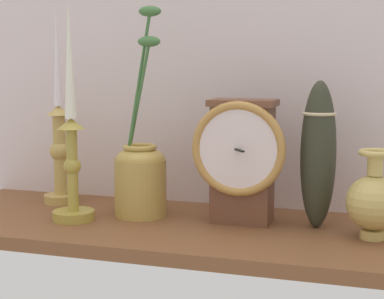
{
  "coord_description": "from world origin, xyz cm",
  "views": [
    {
      "loc": [
        36.22,
        -106.61,
        29.6
      ],
      "look_at": [
        2.73,
        0.0,
        14.0
      ],
      "focal_mm": 57.86,
      "sensor_mm": 36.0,
      "label": 1
    }
  ],
  "objects_px": {
    "candlestick_tall_center": "(72,145)",
    "brass_vase_bulbous": "(374,201)",
    "mantel_clock": "(242,158)",
    "brass_vase_jar": "(141,174)",
    "tall_ceramic_vase": "(318,154)",
    "candlestick_tall_left": "(59,142)"
  },
  "relations": [
    {
      "from": "mantel_clock",
      "to": "brass_vase_bulbous",
      "type": "relative_size",
      "value": 1.5
    },
    {
      "from": "brass_vase_bulbous",
      "to": "brass_vase_jar",
      "type": "xyz_separation_m",
      "value": [
        -0.44,
        0.03,
        0.02
      ]
    },
    {
      "from": "brass_vase_jar",
      "to": "tall_ceramic_vase",
      "type": "height_order",
      "value": "brass_vase_jar"
    },
    {
      "from": "candlestick_tall_center",
      "to": "tall_ceramic_vase",
      "type": "xyz_separation_m",
      "value": [
        0.45,
        0.08,
        -0.01
      ]
    },
    {
      "from": "mantel_clock",
      "to": "candlestick_tall_left",
      "type": "bearing_deg",
      "value": 172.91
    },
    {
      "from": "tall_ceramic_vase",
      "to": "brass_vase_bulbous",
      "type": "bearing_deg",
      "value": -24.9
    },
    {
      "from": "candlestick_tall_center",
      "to": "brass_vase_bulbous",
      "type": "distance_m",
      "value": 0.55
    },
    {
      "from": "candlestick_tall_left",
      "to": "tall_ceramic_vase",
      "type": "relative_size",
      "value": 1.53
    },
    {
      "from": "mantel_clock",
      "to": "brass_vase_bulbous",
      "type": "bearing_deg",
      "value": -8.75
    },
    {
      "from": "brass_vase_bulbous",
      "to": "tall_ceramic_vase",
      "type": "height_order",
      "value": "tall_ceramic_vase"
    },
    {
      "from": "brass_vase_bulbous",
      "to": "brass_vase_jar",
      "type": "distance_m",
      "value": 0.44
    },
    {
      "from": "brass_vase_bulbous",
      "to": "tall_ceramic_vase",
      "type": "bearing_deg",
      "value": 155.1
    },
    {
      "from": "tall_ceramic_vase",
      "to": "brass_vase_jar",
      "type": "bearing_deg",
      "value": -177.66
    },
    {
      "from": "brass_vase_bulbous",
      "to": "candlestick_tall_left",
      "type": "bearing_deg",
      "value": 172.3
    },
    {
      "from": "tall_ceramic_vase",
      "to": "candlestick_tall_center",
      "type": "bearing_deg",
      "value": -169.35
    },
    {
      "from": "candlestick_tall_left",
      "to": "candlestick_tall_center",
      "type": "height_order",
      "value": "candlestick_tall_center"
    },
    {
      "from": "mantel_clock",
      "to": "candlestick_tall_center",
      "type": "relative_size",
      "value": 0.56
    },
    {
      "from": "candlestick_tall_left",
      "to": "brass_vase_bulbous",
      "type": "distance_m",
      "value": 0.65
    },
    {
      "from": "mantel_clock",
      "to": "candlestick_tall_center",
      "type": "height_order",
      "value": "candlestick_tall_center"
    },
    {
      "from": "candlestick_tall_center",
      "to": "brass_vase_bulbous",
      "type": "height_order",
      "value": "candlestick_tall_center"
    },
    {
      "from": "candlestick_tall_center",
      "to": "tall_ceramic_vase",
      "type": "height_order",
      "value": "candlestick_tall_center"
    },
    {
      "from": "candlestick_tall_left",
      "to": "brass_vase_bulbous",
      "type": "height_order",
      "value": "candlestick_tall_left"
    }
  ]
}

